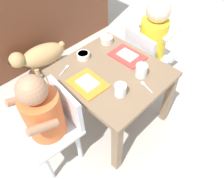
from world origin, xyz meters
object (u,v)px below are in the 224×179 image
object	(u,v)px
food_tray_right	(128,56)
spoon_by_left_tray	(146,86)
cereal_bowl_right_side	(83,55)
spoon_by_right_tray	(65,69)
seated_child_right	(153,36)
food_tray_left	(88,83)
water_cup_left	(120,90)
veggie_bowl_far	(107,40)
seated_child_left	(45,114)
water_cup_right	(141,71)
dining_table	(112,81)
dog	(40,56)

from	to	relation	value
food_tray_right	spoon_by_left_tray	size ratio (longest dim) A/B	2.12
cereal_bowl_right_side	spoon_by_right_tray	distance (m)	0.15
seated_child_right	food_tray_right	xyz separation A→B (m)	(-0.27, -0.01, -0.00)
food_tray_left	water_cup_left	world-z (taller)	water_cup_left
seated_child_right	veggie_bowl_far	world-z (taller)	seated_child_right
seated_child_right	spoon_by_left_tray	size ratio (longest dim) A/B	7.13
food_tray_left	food_tray_right	bearing A→B (deg)	0.00
food_tray_left	cereal_bowl_right_side	xyz separation A→B (m)	(0.13, 0.19, 0.01)
seated_child_left	food_tray_left	size ratio (longest dim) A/B	3.29
food_tray_right	spoon_by_right_tray	xyz separation A→B (m)	(-0.34, 0.18, -0.00)
food_tray_left	water_cup_left	size ratio (longest dim) A/B	3.14
water_cup_right	spoon_by_right_tray	xyz separation A→B (m)	(-0.27, 0.35, -0.03)
seated_child_right	water_cup_right	xyz separation A→B (m)	(-0.35, -0.18, 0.03)
cereal_bowl_right_side	spoon_by_left_tray	xyz separation A→B (m)	(0.07, -0.42, -0.02)
seated_child_right	food_tray_right	size ratio (longest dim) A/B	3.37
water_cup_left	cereal_bowl_right_side	size ratio (longest dim) A/B	0.85
spoon_by_left_tray	food_tray_right	bearing A→B (deg)	62.16
spoon_by_right_tray	food_tray_left	bearing A→B (deg)	-86.43
veggie_bowl_far	cereal_bowl_right_side	world-z (taller)	veggie_bowl_far
seated_child_right	water_cup_right	world-z (taller)	seated_child_right
cereal_bowl_right_side	seated_child_right	bearing A→B (deg)	-20.35
dining_table	food_tray_right	xyz separation A→B (m)	(0.16, 0.02, 0.08)
seated_child_left	spoon_by_left_tray	distance (m)	0.54
dog	veggie_bowl_far	xyz separation A→B (m)	(0.25, -0.51, 0.28)
dog	veggie_bowl_far	size ratio (longest dim) A/B	5.66
water_cup_left	spoon_by_right_tray	xyz separation A→B (m)	(-0.08, 0.36, -0.03)
water_cup_left	cereal_bowl_right_side	xyz separation A→B (m)	(0.07, 0.36, -0.01)
water_cup_left	spoon_by_left_tray	bearing A→B (deg)	-24.20
dining_table	veggie_bowl_far	xyz separation A→B (m)	(0.18, 0.22, 0.10)
food_tray_left	food_tray_right	xyz separation A→B (m)	(0.33, 0.00, -0.00)
seated_child_left	spoon_by_left_tray	world-z (taller)	seated_child_left
dining_table	food_tray_right	bearing A→B (deg)	8.62
water_cup_right	water_cup_left	bearing A→B (deg)	-176.55
dining_table	veggie_bowl_far	world-z (taller)	veggie_bowl_far
dog	water_cup_right	bearing A→B (deg)	-79.79
veggie_bowl_far	water_cup_right	bearing A→B (deg)	-104.21
dining_table	veggie_bowl_far	size ratio (longest dim) A/B	7.42
seated_child_left	water_cup_left	world-z (taller)	seated_child_left
seated_child_left	food_tray_right	world-z (taller)	seated_child_left
seated_child_left	dog	xyz separation A→B (m)	(0.37, 0.69, -0.24)
food_tray_right	dog	bearing A→B (deg)	108.21
dog	food_tray_right	distance (m)	0.79
dining_table	cereal_bowl_right_side	world-z (taller)	cereal_bowl_right_side
food_tray_right	water_cup_left	size ratio (longest dim) A/B	3.20
dining_table	seated_child_right	distance (m)	0.45
dining_table	seated_child_right	size ratio (longest dim) A/B	0.85
water_cup_right	cereal_bowl_right_side	distance (m)	0.37
dining_table	water_cup_left	world-z (taller)	water_cup_left
seated_child_left	dining_table	bearing A→B (deg)	-5.07
veggie_bowl_far	spoon_by_left_tray	xyz separation A→B (m)	(-0.14, -0.43, -0.02)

